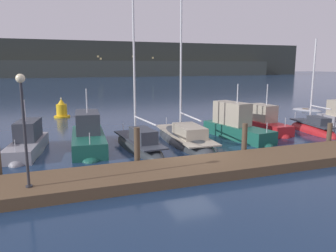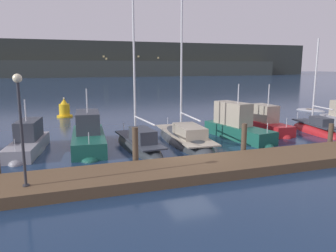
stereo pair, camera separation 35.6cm
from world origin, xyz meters
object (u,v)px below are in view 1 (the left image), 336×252
Objects in this scene: sailboat_berth_5 at (139,146)px; dock_lamppost at (23,113)px; motorboat_berth_7 at (236,131)px; motorboat_berth_4 at (88,141)px; sailboat_berth_9 at (313,130)px; rowboat_adrift at (307,111)px; sailboat_berth_6 at (184,140)px; motorboat_berth_3 at (28,148)px; motorboat_berth_8 at (265,127)px; channel_buoy at (62,110)px.

dock_lamppost is at bearing -134.72° from sailboat_berth_5.
motorboat_berth_4 is at bearing 176.40° from motorboat_berth_7.
sailboat_berth_9 is 2.21× the size of rowboat_adrift.
sailboat_berth_9 is (13.20, 0.21, -0.02)m from sailboat_berth_5.
sailboat_berth_9 reaches higher than motorboat_berth_7.
sailboat_berth_6 reaches higher than sailboat_berth_9.
rowboat_adrift is at bearing 48.80° from sailboat_berth_9.
sailboat_berth_5 reaches higher than rowboat_adrift.
sailboat_berth_9 is at bearing -3.43° from motorboat_berth_4.
dock_lamppost reaches higher than motorboat_berth_4.
motorboat_berth_4 is 1.61× the size of dock_lamppost.
sailboat_berth_6 is 1.90× the size of motorboat_berth_7.
motorboat_berth_3 is 1.20× the size of motorboat_berth_8.
dock_lamppost is at bearing -113.06° from motorboat_berth_4.
motorboat_berth_4 is 1.39× the size of motorboat_berth_8.
motorboat_berth_7 is at bearing -163.20° from motorboat_berth_8.
motorboat_berth_8 is (9.98, 1.48, 0.22)m from sailboat_berth_5.
sailboat_berth_6 is 6.84m from motorboat_berth_8.
sailboat_berth_6 reaches higher than motorboat_berth_7.
motorboat_berth_3 is at bearing 93.11° from dock_lamppost.
dock_lamppost is at bearing -144.01° from sailboat_berth_6.
motorboat_berth_4 is at bearing -0.87° from motorboat_berth_3.
motorboat_berth_7 is at bearing -3.60° from motorboat_berth_4.
dock_lamppost is (-8.89, -6.46, 3.05)m from sailboat_berth_6.
motorboat_berth_4 is at bearing 157.13° from sailboat_berth_5.
sailboat_berth_6 is 20.18m from rowboat_adrift.
rowboat_adrift is at bearing 19.11° from motorboat_berth_4.
sailboat_berth_9 is 20.05m from dock_lamppost.
rowboat_adrift is (21.34, 9.51, -0.13)m from sailboat_berth_5.
motorboat_berth_3 is at bearing 177.01° from sailboat_berth_9.
sailboat_berth_5 is (6.08, -1.21, -0.14)m from motorboat_berth_3.
channel_buoy is 19.85m from dock_lamppost.
sailboat_berth_6 is at bearing 177.79° from motorboat_berth_7.
sailboat_berth_9 is (6.28, -0.35, -0.35)m from motorboat_berth_7.
motorboat_berth_4 is at bearing -160.89° from rowboat_adrift.
sailboat_berth_5 is 13.20m from sailboat_berth_9.
sailboat_berth_9 is at bearing 0.90° from sailboat_berth_5.
sailboat_berth_6 is 2.56× the size of motorboat_berth_8.
motorboat_berth_4 reaches higher than motorboat_berth_3.
motorboat_berth_7 is 14.36m from dock_lamppost.
motorboat_berth_8 is (16.06, 0.27, 0.07)m from motorboat_berth_3.
dock_lamppost is (-5.70, -5.76, 3.03)m from sailboat_berth_5.
motorboat_berth_4 is 0.72× the size of sailboat_berth_5.
sailboat_berth_5 reaches higher than motorboat_berth_3.
motorboat_berth_4 is 3.00m from sailboat_berth_5.
rowboat_adrift is (14.42, 8.95, -0.47)m from motorboat_berth_7.
sailboat_berth_9 is at bearing -38.91° from channel_buoy.
motorboat_berth_4 is 25.50m from rowboat_adrift.
motorboat_berth_3 is 13.02m from motorboat_berth_7.
sailboat_berth_6 is 11.40m from dock_lamppost.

